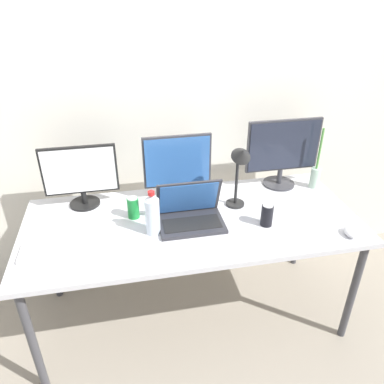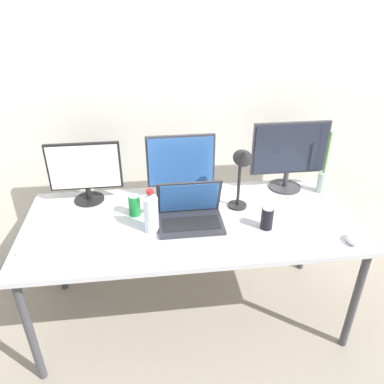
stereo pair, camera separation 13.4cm
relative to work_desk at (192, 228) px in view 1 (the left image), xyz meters
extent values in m
plane|color=gray|center=(0.00, 0.00, -0.69)|extent=(16.00, 16.00, 0.00)
cube|color=silver|center=(0.00, 0.59, 0.61)|extent=(7.00, 0.08, 2.60)
cylinder|color=#424247|center=(-0.87, -0.35, -0.33)|extent=(0.04, 0.04, 0.71)
cylinder|color=#424247|center=(0.87, -0.35, -0.33)|extent=(0.04, 0.04, 0.71)
cylinder|color=#424247|center=(-0.87, 0.35, -0.33)|extent=(0.04, 0.04, 0.71)
cylinder|color=#424247|center=(0.87, 0.35, -0.33)|extent=(0.04, 0.04, 0.71)
cube|color=silver|center=(0.00, 0.00, 0.04)|extent=(1.87, 0.81, 0.03)
cylinder|color=black|center=(-0.60, 0.29, 0.06)|extent=(0.18, 0.18, 0.01)
cylinder|color=black|center=(-0.60, 0.29, 0.10)|extent=(0.03, 0.03, 0.07)
cube|color=black|center=(-0.60, 0.29, 0.28)|extent=(0.43, 0.02, 0.29)
cube|color=white|center=(-0.60, 0.28, 0.28)|extent=(0.40, 0.01, 0.27)
cylinder|color=#38383D|center=(-0.03, 0.27, 0.06)|extent=(0.21, 0.21, 0.01)
cylinder|color=#38383D|center=(-0.03, 0.27, 0.10)|extent=(0.03, 0.03, 0.07)
cube|color=#38383D|center=(-0.03, 0.27, 0.30)|extent=(0.41, 0.02, 0.32)
cube|color=#3366B2|center=(-0.03, 0.26, 0.30)|extent=(0.38, 0.01, 0.30)
cylinder|color=#38383D|center=(0.64, 0.30, 0.06)|extent=(0.20, 0.20, 0.01)
cylinder|color=#38383D|center=(0.64, 0.30, 0.12)|extent=(0.03, 0.03, 0.10)
cube|color=#38383D|center=(0.64, 0.30, 0.33)|extent=(0.48, 0.02, 0.33)
cube|color=#232838|center=(0.64, 0.29, 0.33)|extent=(0.45, 0.01, 0.31)
cube|color=#2D2D33|center=(-0.01, -0.05, 0.06)|extent=(0.36, 0.24, 0.02)
cube|color=black|center=(-0.01, -0.07, 0.08)|extent=(0.31, 0.13, 0.00)
cube|color=#2D2D33|center=(-0.01, 0.03, 0.19)|extent=(0.36, 0.09, 0.23)
cube|color=#3366B2|center=(-0.01, 0.02, 0.19)|extent=(0.32, 0.08, 0.20)
cube|color=white|center=(-0.70, -0.15, 0.06)|extent=(0.38, 0.16, 0.02)
ellipsoid|color=silver|center=(0.79, -0.31, 0.07)|extent=(0.08, 0.11, 0.04)
cylinder|color=silver|center=(-0.23, -0.08, 0.16)|extent=(0.08, 0.08, 0.20)
cone|color=silver|center=(-0.23, -0.08, 0.27)|extent=(0.07, 0.07, 0.03)
cylinder|color=red|center=(-0.23, -0.08, 0.30)|extent=(0.03, 0.03, 0.02)
cylinder|color=#197F33|center=(-0.32, 0.09, 0.12)|extent=(0.07, 0.07, 0.12)
cylinder|color=silver|center=(-0.32, 0.09, 0.18)|extent=(0.06, 0.06, 0.00)
cylinder|color=black|center=(0.39, -0.13, 0.12)|extent=(0.07, 0.07, 0.12)
cylinder|color=silver|center=(0.39, -0.13, 0.18)|extent=(0.06, 0.06, 0.00)
cylinder|color=#B2D1B7|center=(0.85, 0.22, 0.12)|extent=(0.06, 0.06, 0.13)
cylinder|color=#519342|center=(0.85, 0.22, 0.32)|extent=(0.01, 0.01, 0.27)
cylinder|color=black|center=(0.29, 0.11, 0.06)|extent=(0.11, 0.11, 0.01)
cylinder|color=black|center=(0.29, 0.11, 0.23)|extent=(0.02, 0.02, 0.32)
cone|color=black|center=(0.29, 0.05, 0.41)|extent=(0.11, 0.12, 0.11)
camera|label=1|loc=(-0.34, -1.72, 1.23)|focal=35.00mm
camera|label=2|loc=(-0.21, -1.74, 1.23)|focal=35.00mm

